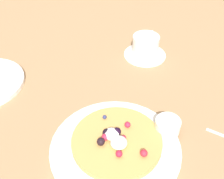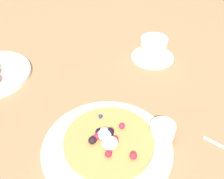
# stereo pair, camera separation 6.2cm
# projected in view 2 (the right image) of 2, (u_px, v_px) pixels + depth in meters

# --- Properties ---
(ground_plane) EXTENTS (1.72, 1.58, 0.03)m
(ground_plane) POSITION_uv_depth(u_px,v_px,m) (97.00, 101.00, 0.78)
(ground_plane) COLOR #A07954
(pancake_plate) EXTENTS (0.29, 0.29, 0.01)m
(pancake_plate) POSITION_uv_depth(u_px,v_px,m) (107.00, 148.00, 0.63)
(pancake_plate) COLOR white
(pancake_plate) RESTS_ON ground_plane
(pancake_with_berries) EXTENTS (0.21, 0.21, 0.04)m
(pancake_with_berries) POSITION_uv_depth(u_px,v_px,m) (109.00, 141.00, 0.63)
(pancake_with_berries) COLOR tan
(pancake_with_berries) RESTS_ON pancake_plate
(syrup_ramekin) EXTENTS (0.06, 0.06, 0.03)m
(syrup_ramekin) POSITION_uv_depth(u_px,v_px,m) (162.00, 130.00, 0.64)
(syrup_ramekin) COLOR white
(syrup_ramekin) RESTS_ON pancake_plate
(coffee_saucer) EXTENTS (0.14, 0.14, 0.01)m
(coffee_saucer) POSITION_uv_depth(u_px,v_px,m) (153.00, 57.00, 0.91)
(coffee_saucer) COLOR white
(coffee_saucer) RESTS_ON ground_plane
(coffee_cup) EXTENTS (0.10, 0.10, 0.06)m
(coffee_cup) POSITION_uv_depth(u_px,v_px,m) (154.00, 47.00, 0.89)
(coffee_cup) COLOR white
(coffee_cup) RESTS_ON coffee_saucer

